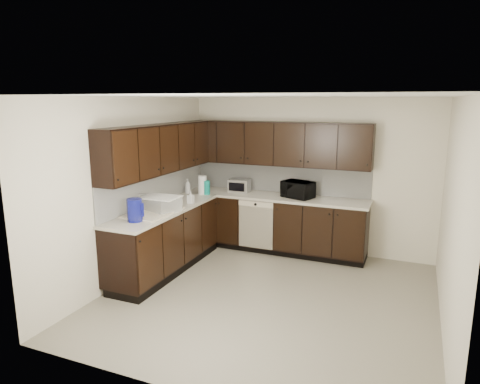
# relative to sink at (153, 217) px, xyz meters

# --- Properties ---
(floor) EXTENTS (4.00, 4.00, 0.00)m
(floor) POSITION_rel_sink_xyz_m (1.68, 0.01, -0.88)
(floor) COLOR gray
(floor) RESTS_ON ground
(ceiling) EXTENTS (4.00, 4.00, 0.00)m
(ceiling) POSITION_rel_sink_xyz_m (1.68, 0.01, 1.62)
(ceiling) COLOR white
(ceiling) RESTS_ON wall_back
(wall_back) EXTENTS (4.00, 0.02, 2.50)m
(wall_back) POSITION_rel_sink_xyz_m (1.68, 2.01, 0.37)
(wall_back) COLOR beige
(wall_back) RESTS_ON floor
(wall_left) EXTENTS (0.02, 4.00, 2.50)m
(wall_left) POSITION_rel_sink_xyz_m (-0.32, 0.01, 0.37)
(wall_left) COLOR beige
(wall_left) RESTS_ON floor
(wall_right) EXTENTS (0.02, 4.00, 2.50)m
(wall_right) POSITION_rel_sink_xyz_m (3.68, 0.01, 0.37)
(wall_right) COLOR beige
(wall_right) RESTS_ON floor
(wall_front) EXTENTS (4.00, 0.02, 2.50)m
(wall_front) POSITION_rel_sink_xyz_m (1.68, -1.99, 0.37)
(wall_front) COLOR beige
(wall_front) RESTS_ON floor
(lower_cabinets) EXTENTS (3.00, 2.80, 0.90)m
(lower_cabinets) POSITION_rel_sink_xyz_m (0.67, 1.12, -0.47)
(lower_cabinets) COLOR black
(lower_cabinets) RESTS_ON floor
(countertop) EXTENTS (3.03, 2.83, 0.04)m
(countertop) POSITION_rel_sink_xyz_m (0.67, 1.12, 0.04)
(countertop) COLOR #BBB4A3
(countertop) RESTS_ON lower_cabinets
(backsplash) EXTENTS (3.00, 2.80, 0.48)m
(backsplash) POSITION_rel_sink_xyz_m (0.46, 1.33, 0.30)
(backsplash) COLOR beige
(backsplash) RESTS_ON countertop
(upper_cabinets) EXTENTS (3.00, 2.80, 0.70)m
(upper_cabinets) POSITION_rel_sink_xyz_m (0.58, 1.22, 0.89)
(upper_cabinets) COLOR black
(upper_cabinets) RESTS_ON wall_back
(dishwasher) EXTENTS (0.58, 0.04, 0.78)m
(dishwasher) POSITION_rel_sink_xyz_m (0.98, 1.42, -0.33)
(dishwasher) COLOR beige
(dishwasher) RESTS_ON lower_cabinets
(sink) EXTENTS (0.54, 0.82, 0.42)m
(sink) POSITION_rel_sink_xyz_m (0.00, 0.00, 0.00)
(sink) COLOR beige
(sink) RESTS_ON countertop
(microwave) EXTENTS (0.56, 0.46, 0.26)m
(microwave) POSITION_rel_sink_xyz_m (1.58, 1.69, 0.19)
(microwave) COLOR black
(microwave) RESTS_ON countertop
(soap_bottle_a) EXTENTS (0.09, 0.09, 0.18)m
(soap_bottle_a) POSITION_rel_sink_xyz_m (0.20, 0.71, 0.15)
(soap_bottle_a) COLOR gray
(soap_bottle_a) RESTS_ON countertop
(soap_bottle_b) EXTENTS (0.10, 0.10, 0.24)m
(soap_bottle_b) POSITION_rel_sink_xyz_m (-0.19, 1.31, 0.18)
(soap_bottle_b) COLOR gray
(soap_bottle_b) RESTS_ON countertop
(toaster_oven) EXTENTS (0.36, 0.28, 0.22)m
(toaster_oven) POSITION_rel_sink_xyz_m (0.56, 1.75, 0.17)
(toaster_oven) COLOR #ACACAE
(toaster_oven) RESTS_ON countertop
(storage_bin) EXTENTS (0.59, 0.51, 0.19)m
(storage_bin) POSITION_rel_sink_xyz_m (0.03, 0.17, 0.16)
(storage_bin) COLOR white
(storage_bin) RESTS_ON countertop
(blue_pitcher) EXTENTS (0.25, 0.25, 0.29)m
(blue_pitcher) POSITION_rel_sink_xyz_m (0.02, -0.42, 0.21)
(blue_pitcher) COLOR #0F148C
(blue_pitcher) RESTS_ON countertop
(teal_tumbler) EXTENTS (0.13, 0.13, 0.23)m
(teal_tumbler) POSITION_rel_sink_xyz_m (0.14, 1.36, 0.17)
(teal_tumbler) COLOR #0C8679
(teal_tumbler) RESTS_ON countertop
(paper_towel_roll) EXTENTS (0.17, 0.17, 0.30)m
(paper_towel_roll) POSITION_rel_sink_xyz_m (0.06, 1.36, 0.21)
(paper_towel_roll) COLOR white
(paper_towel_roll) RESTS_ON countertop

